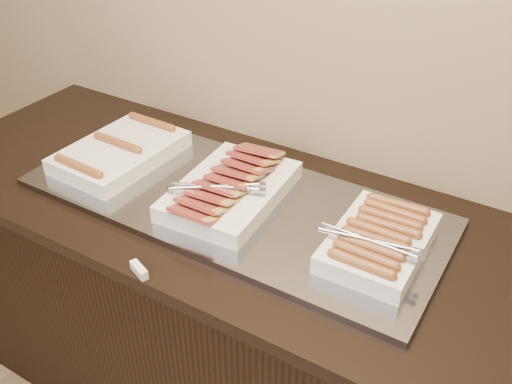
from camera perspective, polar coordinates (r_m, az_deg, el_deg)
counter at (r=1.91m, az=-1.70°, el=-12.38°), size 2.06×0.76×0.90m
warming_tray at (r=1.62m, az=-2.47°, el=-0.91°), size 1.20×0.50×0.02m
dish_left at (r=1.83m, az=-13.40°, el=3.94°), size 0.27×0.39×0.07m
dish_center at (r=1.59m, az=-2.64°, el=0.33°), size 0.29×0.42×0.09m
dish_right at (r=1.44m, az=12.16°, el=-4.76°), size 0.27×0.33×0.08m
label_holder at (r=1.41m, az=-11.61°, el=-7.65°), size 0.06×0.04×0.02m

